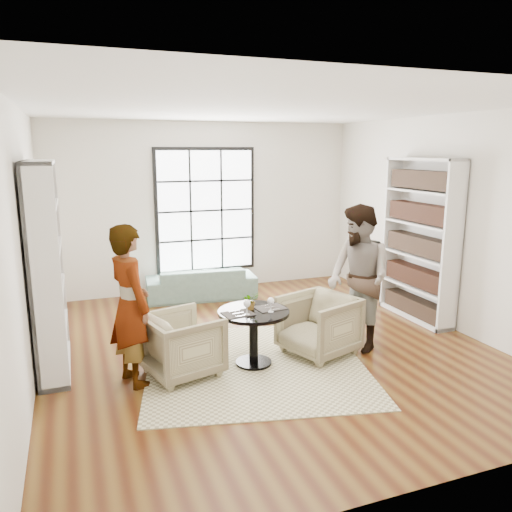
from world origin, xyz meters
name	(u,v)px	position (x,y,z in m)	size (l,w,h in m)	color
ground	(266,347)	(0.00, 0.00, 0.00)	(6.00, 6.00, 0.00)	brown
room_shell	(252,245)	(0.00, 0.54, 1.26)	(6.00, 6.01, 6.00)	silver
rug	(256,365)	(-0.33, -0.48, 0.01)	(2.53, 2.53, 0.01)	beige
pedestal_table	(254,325)	(-0.34, -0.45, 0.49)	(0.84, 0.84, 0.67)	black
sofa	(201,282)	(-0.24, 2.45, 0.27)	(1.85, 0.72, 0.54)	gray
armchair_left	(182,344)	(-1.19, -0.42, 0.36)	(0.77, 0.79, 0.72)	tan
armchair_right	(318,325)	(0.53, -0.42, 0.38)	(0.80, 0.82, 0.75)	tan
person_left	(130,305)	(-1.74, -0.42, 0.88)	(0.64, 0.42, 1.76)	gray
person_right	(359,278)	(1.08, -0.42, 0.93)	(0.90, 0.70, 1.85)	gray
placemat_left	(238,314)	(-0.55, -0.51, 0.68)	(0.34, 0.26, 0.01)	black
placemat_right	(270,308)	(-0.13, -0.43, 0.68)	(0.34, 0.26, 0.01)	black
cutlery_left	(238,313)	(-0.55, -0.51, 0.68)	(0.14, 0.22, 0.01)	silver
cutlery_right	(270,307)	(-0.13, -0.43, 0.68)	(0.14, 0.22, 0.01)	silver
wine_glass_left	(247,304)	(-0.47, -0.57, 0.80)	(0.08, 0.08, 0.18)	silver
wine_glass_right	(271,302)	(-0.18, -0.58, 0.80)	(0.08, 0.08, 0.18)	silver
flower_centerpiece	(250,301)	(-0.36, -0.40, 0.78)	(0.19, 0.17, 0.21)	gray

